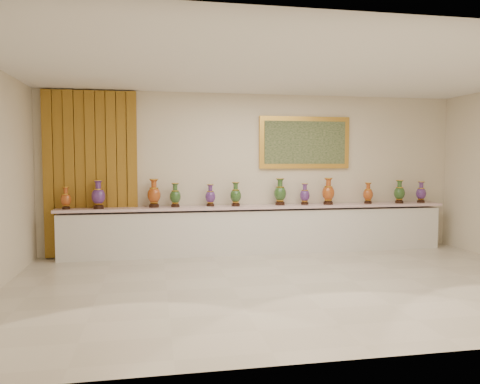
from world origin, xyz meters
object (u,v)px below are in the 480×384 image
(vase_0, at_px, (66,199))
(vase_2, at_px, (154,195))
(vase_1, at_px, (98,196))
(counter, at_px, (259,230))

(vase_0, relative_size, vase_2, 0.76)
(vase_1, bearing_deg, counter, 1.14)
(vase_0, bearing_deg, vase_2, 2.55)
(vase_1, bearing_deg, vase_0, 179.93)
(vase_0, height_order, vase_1, vase_1)
(counter, distance_m, vase_2, 2.05)
(counter, xyz_separation_m, vase_1, (-2.89, -0.06, 0.69))
(counter, xyz_separation_m, vase_2, (-1.93, 0.01, 0.69))
(counter, height_order, vase_2, vase_2)
(counter, relative_size, vase_1, 14.43)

